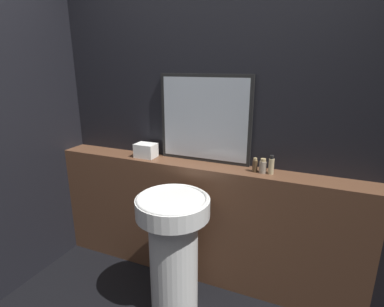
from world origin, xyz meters
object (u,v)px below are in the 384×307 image
object	(u,v)px
mirror	(205,119)
towel_stack	(146,150)
conditioner_bottle	(263,166)
shampoo_bottle	(255,165)
lotion_bottle	(271,165)
pedestal_sink	(174,247)

from	to	relation	value
mirror	towel_stack	bearing A→B (deg)	-168.91
mirror	conditioner_bottle	size ratio (longest dim) A/B	6.97
shampoo_bottle	lotion_bottle	distance (m)	0.11
mirror	shampoo_bottle	bearing A→B (deg)	-12.53
mirror	lotion_bottle	world-z (taller)	mirror
pedestal_sink	mirror	size ratio (longest dim) A/B	1.21
pedestal_sink	lotion_bottle	distance (m)	0.89
shampoo_bottle	conditioner_bottle	size ratio (longest dim) A/B	0.99
towel_stack	conditioner_bottle	xyz separation A→B (m)	(0.97, 0.00, -0.01)
conditioner_bottle	lotion_bottle	xyz separation A→B (m)	(0.06, -0.00, 0.01)
mirror	lotion_bottle	distance (m)	0.62
mirror	pedestal_sink	bearing A→B (deg)	-91.76
lotion_bottle	conditioner_bottle	bearing A→B (deg)	180.00
mirror	conditioner_bottle	bearing A→B (deg)	-11.11
lotion_bottle	mirror	bearing A→B (deg)	170.05
towel_stack	conditioner_bottle	size ratio (longest dim) A/B	1.60
mirror	shampoo_bottle	world-z (taller)	mirror
shampoo_bottle	conditioner_bottle	distance (m)	0.06
mirror	conditioner_bottle	world-z (taller)	mirror
towel_stack	conditioner_bottle	bearing A→B (deg)	0.00
conditioner_bottle	lotion_bottle	world-z (taller)	lotion_bottle
mirror	shampoo_bottle	distance (m)	0.53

